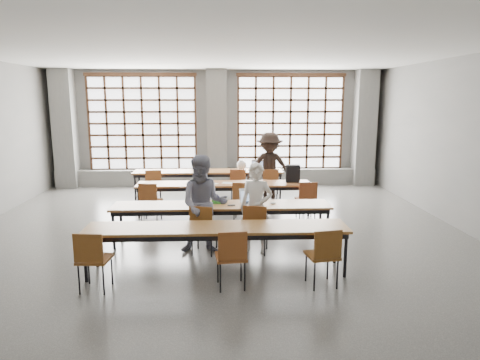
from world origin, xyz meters
name	(u,v)px	position (x,y,z in m)	size (l,w,h in m)	color
floor	(215,241)	(0.00, 0.00, 0.00)	(11.00, 11.00, 0.00)	#51514F
ceiling	(213,49)	(0.00, 0.00, 3.50)	(11.00, 11.00, 0.00)	silver
wall_back	(217,128)	(0.00, 5.50, 1.75)	(10.00, 10.00, 0.00)	#60605D
wall_front	(200,266)	(0.00, -5.50, 1.75)	(10.00, 10.00, 0.00)	#60605D
column_left	(65,129)	(-4.50, 5.22, 1.75)	(0.60, 0.55, 3.50)	#5B5B59
column_mid	(217,129)	(0.00, 5.22, 1.75)	(0.60, 0.55, 3.50)	#5B5B59
column_right	(364,128)	(4.50, 5.22, 1.75)	(0.60, 0.55, 3.50)	#5B5B59
window_left	(143,124)	(-2.25, 5.42, 1.90)	(3.32, 0.12, 3.00)	white
window_right	(290,123)	(2.25, 5.42, 1.90)	(3.32, 0.12, 3.00)	white
sill_ledge	(217,177)	(0.00, 5.30, 0.25)	(9.80, 0.35, 0.50)	#5B5B59
desk_row_a	(208,173)	(-0.23, 3.68, 0.66)	(4.00, 0.70, 0.73)	brown
desk_row_b	(224,186)	(0.19, 1.96, 0.66)	(4.00, 0.70, 0.73)	brown
desk_row_c	(222,208)	(0.12, -0.06, 0.66)	(4.00, 0.70, 0.73)	brown
desk_row_d	(217,231)	(0.05, -1.44, 0.66)	(4.00, 0.70, 0.73)	brown
chair_back_left	(153,183)	(-1.61, 3.06, 0.54)	(0.49, 0.49, 0.88)	brown
chair_back_mid	(238,182)	(0.56, 3.06, 0.54)	(0.48, 0.49, 0.88)	brown
chair_back_right	(270,182)	(1.37, 3.06, 0.54)	(0.43, 0.43, 0.88)	brown
chair_mid_left	(150,198)	(-1.43, 1.33, 0.54)	(0.47, 0.48, 0.88)	brown
chair_mid_centre	(242,197)	(0.57, 1.33, 0.54)	(0.48, 0.48, 0.88)	brown
chair_mid_right	(307,197)	(1.99, 1.33, 0.54)	(0.43, 0.44, 0.88)	brown
chair_front_left	(203,225)	(-0.20, -0.68, 0.54)	(0.51, 0.51, 0.88)	brown
chair_front_right	(256,224)	(0.70, -0.68, 0.54)	(0.50, 0.50, 0.88)	brown
chair_near_left	(92,255)	(-1.66, -2.07, 0.54)	(0.46, 0.46, 0.88)	brown
chair_near_mid	(232,253)	(0.26, -2.07, 0.54)	(0.46, 0.47, 0.88)	brown
chair_near_right	(324,252)	(1.56, -2.07, 0.54)	(0.48, 0.48, 0.88)	brown
student_male	(256,208)	(0.72, -0.56, 0.79)	(0.57, 0.38, 1.57)	silver
student_female	(204,205)	(-0.18, -0.56, 0.86)	(0.83, 0.65, 1.71)	#171C47
student_back	(270,167)	(1.37, 3.18, 0.90)	(1.16, 0.67, 1.79)	black
laptop_front	(250,199)	(0.66, 0.05, 0.79)	(0.42, 0.38, 0.26)	#A9A9AE
laptop_back	(258,167)	(1.13, 3.79, 0.79)	(0.39, 0.33, 0.26)	#B7B7BC
mouse	(273,203)	(1.07, -0.08, 0.75)	(0.10, 0.06, 0.04)	white
green_box	(219,201)	(0.07, 0.02, 0.78)	(0.25, 0.09, 0.09)	#32862B
phone	(231,205)	(0.30, -0.16, 0.74)	(0.13, 0.06, 0.01)	black
paper_sheet_b	(211,184)	(-0.11, 1.91, 0.73)	(0.30, 0.21, 0.00)	silver
paper_sheet_c	(228,183)	(0.29, 1.96, 0.73)	(0.30, 0.21, 0.00)	silver
backpack	(293,174)	(1.79, 2.01, 0.93)	(0.32, 0.20, 0.40)	black
plastic_bag	(242,165)	(0.67, 3.73, 0.87)	(0.26, 0.21, 0.29)	white
red_pouch	(95,256)	(-1.65, -1.99, 0.50)	(0.20, 0.08, 0.06)	maroon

